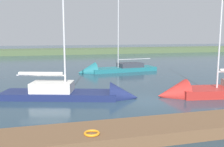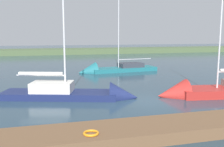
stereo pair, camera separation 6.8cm
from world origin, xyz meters
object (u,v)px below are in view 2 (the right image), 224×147
Objects in this scene: life_ring_buoy at (91,133)px; sailboat_mid_channel at (111,70)px; sailboat_behind_pier at (211,93)px; sailboat_far_right at (81,95)px.

life_ring_buoy is 21.73m from sailboat_mid_channel.
sailboat_mid_channel is 14.85m from sailboat_behind_pier.
sailboat_mid_channel reaches higher than sailboat_behind_pier.
sailboat_mid_channel reaches higher than life_ring_buoy.
life_ring_buoy is at bearing 66.50° from sailboat_mid_channel.
life_ring_buoy is at bearing 40.41° from sailboat_behind_pier.
sailboat_far_right is at bearing -95.01° from life_ring_buoy.
sailboat_behind_pier is at bearing 6.23° from sailboat_far_right.
life_ring_buoy is at bearing -78.09° from sailboat_far_right.
sailboat_far_right is (-0.74, -8.40, -0.37)m from life_ring_buoy.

